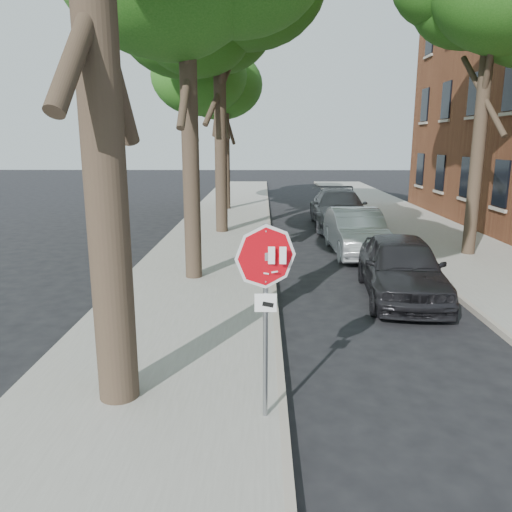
{
  "coord_description": "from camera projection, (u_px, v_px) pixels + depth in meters",
  "views": [
    {
      "loc": [
        -0.74,
        -6.04,
        3.72
      ],
      "look_at": [
        -0.84,
        1.15,
        2.05
      ],
      "focal_mm": 35.0,
      "sensor_mm": 36.0,
      "label": 1
    }
  ],
  "objects": [
    {
      "name": "curb_left",
      "position": [
        270.0,
        242.0,
        18.4
      ],
      "size": [
        0.12,
        55.0,
        0.13
      ],
      "primitive_type": "cube",
      "color": "#9E9384",
      "rests_on": "ground"
    },
    {
      "name": "tree_right",
      "position": [
        488.0,
        21.0,
        14.86
      ],
      "size": [
        5.29,
        4.91,
        9.33
      ],
      "color": "black",
      "rests_on": "sidewalk_right"
    },
    {
      "name": "car_a",
      "position": [
        401.0,
        267.0,
        11.97
      ],
      "size": [
        2.19,
        4.6,
        1.52
      ],
      "primitive_type": "imported",
      "rotation": [
        0.0,
        0.0,
        -0.09
      ],
      "color": "black",
      "rests_on": "ground"
    },
    {
      "name": "sidewalk_right",
      "position": [
        446.0,
        243.0,
        18.31
      ],
      "size": [
        4.0,
        55.0,
        0.12
      ],
      "primitive_type": "cube",
      "color": "gray",
      "rests_on": "ground"
    },
    {
      "name": "ground",
      "position": [
        317.0,
        424.0,
        6.71
      ],
      "size": [
        120.0,
        120.0,
        0.0
      ],
      "primitive_type": "plane",
      "color": "black",
      "rests_on": "ground"
    },
    {
      "name": "car_c",
      "position": [
        339.0,
        209.0,
        21.89
      ],
      "size": [
        2.46,
        5.69,
        1.63
      ],
      "primitive_type": "imported",
      "rotation": [
        0.0,
        0.0,
        -0.03
      ],
      "color": "#535258",
      "rests_on": "ground"
    },
    {
      "name": "tree_far",
      "position": [
        225.0,
        71.0,
        25.69
      ],
      "size": [
        5.29,
        4.91,
        9.33
      ],
      "color": "black",
      "rests_on": "sidewalk_left"
    },
    {
      "name": "car_b",
      "position": [
        356.0,
        232.0,
        16.65
      ],
      "size": [
        1.68,
        4.59,
        1.5
      ],
      "primitive_type": "imported",
      "rotation": [
        0.0,
        0.0,
        0.02
      ],
      "color": "#B0B5B9",
      "rests_on": "ground"
    },
    {
      "name": "sidewalk_left",
      "position": [
        215.0,
        242.0,
        18.42
      ],
      "size": [
        4.0,
        55.0,
        0.12
      ],
      "primitive_type": "cube",
      "color": "gray",
      "rests_on": "ground"
    },
    {
      "name": "curb_right",
      "position": [
        390.0,
        243.0,
        18.34
      ],
      "size": [
        0.12,
        55.0,
        0.13
      ],
      "primitive_type": "cube",
      "color": "#9E9384",
      "rests_on": "ground"
    },
    {
      "name": "tree_mid_b",
      "position": [
        218.0,
        24.0,
        18.7
      ],
      "size": [
        5.88,
        5.46,
        10.36
      ],
      "color": "black",
      "rests_on": "sidewalk_left"
    },
    {
      "name": "stop_sign",
      "position": [
        266.0,
        285.0,
        6.26
      ],
      "size": [
        0.76,
        0.34,
        2.61
      ],
      "color": "gray",
      "rests_on": "sidewalk_left"
    }
  ]
}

